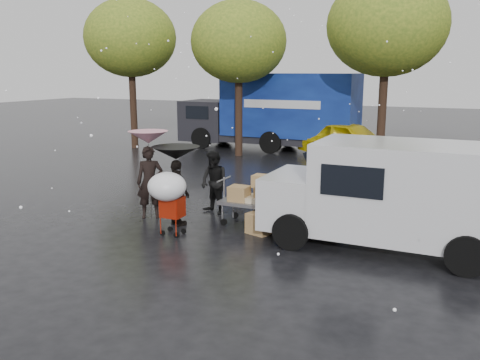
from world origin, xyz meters
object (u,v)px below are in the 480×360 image
at_px(white_van, 392,193).
at_px(person_black, 177,193).
at_px(person_pink, 150,182).
at_px(blue_truck, 273,112).
at_px(shopping_cart, 168,190).
at_px(vendor_cart, 255,196).
at_px(yellow_taxi, 349,140).

bearing_deg(white_van, person_black, -174.13).
xyz_separation_m(person_pink, blue_truck, (-1.30, 11.84, 0.86)).
bearing_deg(person_pink, shopping_cart, -73.87).
distance_m(vendor_cart, white_van, 3.17).
xyz_separation_m(person_pink, white_van, (5.78, 0.22, 0.26)).
bearing_deg(person_pink, white_van, -29.96).
relative_size(shopping_cart, blue_truck, 0.18).
xyz_separation_m(white_van, yellow_taxi, (-3.30, 10.68, -0.38)).
relative_size(person_black, shopping_cart, 1.08).
bearing_deg(person_black, blue_truck, -55.49).
bearing_deg(white_van, vendor_cart, 175.33).
xyz_separation_m(shopping_cart, white_van, (4.54, 1.33, 0.10)).
distance_m(person_pink, yellow_taxi, 11.17).
height_order(person_pink, vendor_cart, person_pink).
distance_m(vendor_cart, blue_truck, 12.08).
relative_size(person_pink, vendor_cart, 1.18).
relative_size(shopping_cart, white_van, 0.30).
distance_m(person_black, blue_truck, 12.37).
bearing_deg(person_black, shopping_cart, 133.51).
height_order(white_van, blue_truck, blue_truck).
relative_size(person_pink, white_van, 0.37).
height_order(person_black, vendor_cart, person_black).
xyz_separation_m(person_black, vendor_cart, (1.70, 0.75, -0.06)).
relative_size(person_pink, person_black, 1.14).
relative_size(vendor_cart, shopping_cart, 1.04).
xyz_separation_m(shopping_cart, yellow_taxi, (1.24, 12.00, -0.29)).
bearing_deg(white_van, blue_truck, 121.32).
bearing_deg(shopping_cart, person_black, 109.49).
relative_size(vendor_cart, blue_truck, 0.18).
height_order(person_black, shopping_cart, person_black).
xyz_separation_m(person_black, shopping_cart, (0.29, -0.83, 0.27)).
distance_m(white_van, blue_truck, 13.62).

